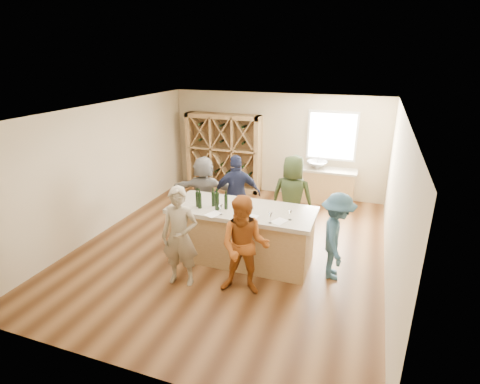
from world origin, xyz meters
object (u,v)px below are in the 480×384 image
(person_far_right, at_px, (292,198))
(person_server, at_px, (336,237))
(tasting_counter_base, at_px, (242,236))
(person_near_right, at_px, (245,246))
(wine_bottle_a, at_px, (197,199))
(person_near_left, at_px, (180,237))
(person_far_left, at_px, (204,191))
(wine_bottle_d, at_px, (217,201))
(sink, at_px, (317,165))
(wine_bottle_c, at_px, (213,199))
(person_far_mid, at_px, (237,194))
(wine_bottle_b, at_px, (200,200))
(wine_rack, at_px, (224,152))
(wine_bottle_e, at_px, (226,202))

(person_far_right, bearing_deg, person_server, 132.25)
(tasting_counter_base, distance_m, person_near_right, 1.12)
(wine_bottle_a, height_order, person_near_left, person_near_left)
(person_near_right, xyz_separation_m, person_far_left, (-1.73, 2.20, -0.03))
(tasting_counter_base, distance_m, wine_bottle_d, 0.88)
(person_far_right, bearing_deg, sink, -91.51)
(person_near_right, bearing_deg, wine_bottle_a, 138.34)
(wine_bottle_a, distance_m, wine_bottle_c, 0.30)
(wine_bottle_a, bearing_deg, tasting_counter_base, 13.63)
(wine_bottle_a, relative_size, person_near_right, 0.17)
(person_near_left, height_order, person_far_mid, person_far_mid)
(person_near_right, bearing_deg, sink, 75.94)
(person_near_right, distance_m, person_server, 1.67)
(wine_bottle_b, height_order, person_near_right, person_near_right)
(person_far_right, bearing_deg, person_far_left, 3.84)
(wine_rack, relative_size, person_near_right, 1.28)
(wine_bottle_c, bearing_deg, person_server, 1.84)
(tasting_counter_base, bearing_deg, person_far_right, 61.76)
(wine_bottle_c, height_order, person_server, person_server)
(person_far_mid, bearing_deg, wine_bottle_d, 71.29)
(wine_bottle_a, height_order, wine_bottle_e, wine_bottle_a)
(wine_bottle_a, xyz_separation_m, person_near_right, (1.21, -0.79, -0.37))
(wine_bottle_c, xyz_separation_m, wine_bottle_d, (0.14, -0.14, 0.03))
(sink, bearing_deg, wine_bottle_c, -110.43)
(person_server, bearing_deg, person_near_right, 117.69)
(wine_bottle_c, distance_m, person_near_right, 1.35)
(wine_bottle_e, bearing_deg, person_far_right, 55.95)
(person_near_left, height_order, person_far_left, person_near_left)
(tasting_counter_base, distance_m, person_far_right, 1.49)
(wine_bottle_d, distance_m, person_far_left, 1.76)
(sink, relative_size, wine_bottle_e, 1.98)
(wine_bottle_d, bearing_deg, person_near_right, -43.68)
(person_near_left, xyz_separation_m, person_far_mid, (0.22, 2.21, 0.00))
(tasting_counter_base, height_order, person_far_left, person_far_left)
(wine_bottle_d, distance_m, person_near_left, 0.99)
(wine_bottle_e, distance_m, person_server, 2.06)
(tasting_counter_base, distance_m, wine_bottle_a, 1.11)
(wine_rack, distance_m, wine_bottle_a, 4.03)
(person_near_left, bearing_deg, tasting_counter_base, 48.30)
(wine_bottle_e, distance_m, person_near_left, 1.11)
(wine_bottle_c, relative_size, person_far_right, 0.15)
(wine_bottle_d, height_order, person_far_mid, person_far_mid)
(person_far_left, bearing_deg, person_server, 144.87)
(wine_bottle_a, distance_m, person_near_right, 1.49)
(person_server, bearing_deg, wine_bottle_e, 85.47)
(person_near_left, height_order, person_near_right, person_near_left)
(sink, height_order, person_near_right, person_near_right)
(wine_rack, distance_m, wine_bottle_c, 4.00)
(wine_bottle_b, distance_m, person_server, 2.54)
(wine_bottle_a, xyz_separation_m, wine_bottle_b, (0.08, -0.06, 0.01))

